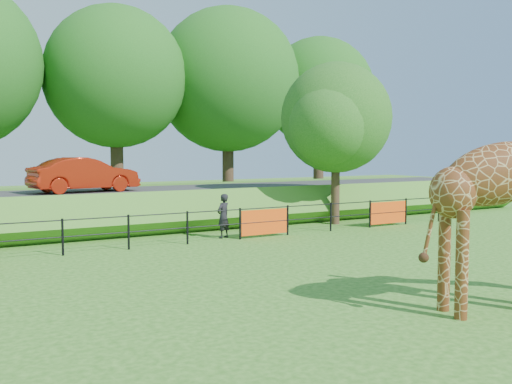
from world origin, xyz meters
TOP-DOWN VIEW (x-y plane):
  - ground at (0.00, 0.00)m, footprint 90.00×90.00m
  - perimeter_fence at (0.00, 8.00)m, footprint 28.07×0.10m
  - embankment at (0.00, 15.50)m, footprint 40.00×9.00m
  - road at (0.00, 14.00)m, footprint 40.00×5.00m
  - car_red at (-1.80, 14.09)m, footprint 4.44×2.09m
  - visitor at (1.64, 8.57)m, footprint 0.68×0.58m
  - tree_east at (7.60, 9.63)m, footprint 5.40×4.71m
  - bg_tree_line at (1.89, 22.00)m, footprint 37.30×8.80m

SIDE VIEW (x-z plane):
  - ground at x=0.00m, z-range 0.00..0.00m
  - perimeter_fence at x=0.00m, z-range 0.00..1.10m
  - embankment at x=0.00m, z-range 0.00..1.30m
  - visitor at x=1.64m, z-range 0.00..1.57m
  - road at x=0.00m, z-range 1.30..1.42m
  - car_red at x=-1.80m, z-range 1.42..2.83m
  - tree_east at x=7.60m, z-range 0.90..7.66m
  - bg_tree_line at x=1.89m, z-range 1.28..13.10m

